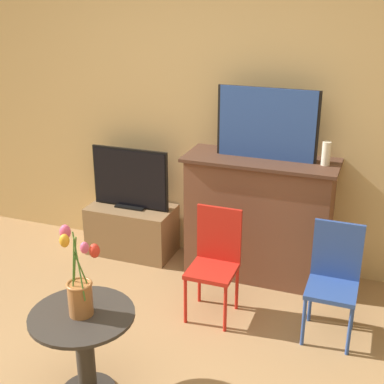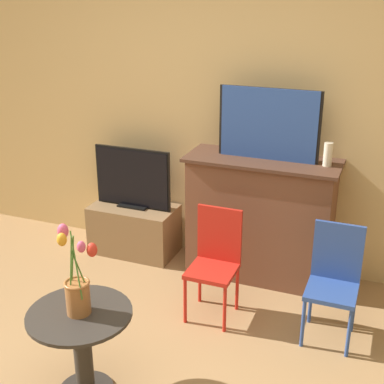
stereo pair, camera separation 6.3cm
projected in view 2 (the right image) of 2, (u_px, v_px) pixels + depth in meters
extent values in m
cube|color=tan|center=(228.00, 99.00, 4.17)|extent=(8.00, 0.06, 2.70)
cube|color=brown|center=(260.00, 218.00, 4.15)|extent=(1.09, 0.42, 0.98)
cube|color=#503123|center=(263.00, 161.00, 3.97)|extent=(1.15, 0.46, 0.02)
cube|color=black|center=(269.00, 124.00, 3.88)|extent=(0.75, 0.02, 0.53)
cube|color=#2D51A8|center=(268.00, 124.00, 3.87)|extent=(0.71, 0.02, 0.53)
cylinder|color=silver|center=(328.00, 154.00, 3.78)|extent=(0.06, 0.06, 0.17)
cube|color=olive|center=(134.00, 229.00, 4.62)|extent=(0.72, 0.40, 0.42)
cube|color=black|center=(133.00, 206.00, 4.54)|extent=(0.26, 0.12, 0.02)
cube|color=black|center=(133.00, 178.00, 4.46)|extent=(0.67, 0.02, 0.51)
cube|color=black|center=(132.00, 178.00, 4.45)|extent=(0.64, 0.02, 0.48)
cylinder|color=red|center=(185.00, 301.00, 3.64)|extent=(0.02, 0.02, 0.34)
cylinder|color=red|center=(225.00, 309.00, 3.54)|extent=(0.02, 0.02, 0.34)
cylinder|color=red|center=(200.00, 281.00, 3.89)|extent=(0.02, 0.02, 0.34)
cylinder|color=red|center=(237.00, 288.00, 3.79)|extent=(0.02, 0.02, 0.34)
cube|color=red|center=(212.00, 271.00, 3.65)|extent=(0.32, 0.32, 0.03)
cube|color=red|center=(220.00, 234.00, 3.70)|extent=(0.32, 0.02, 0.40)
cylinder|color=#2D4C99|center=(303.00, 323.00, 3.40)|extent=(0.02, 0.02, 0.34)
cylinder|color=#2D4C99|center=(349.00, 333.00, 3.30)|extent=(0.02, 0.02, 0.34)
cylinder|color=#2D4C99|center=(311.00, 300.00, 3.64)|extent=(0.02, 0.02, 0.34)
cylinder|color=#2D4C99|center=(354.00, 309.00, 3.55)|extent=(0.02, 0.02, 0.34)
cube|color=#2D4C99|center=(332.00, 291.00, 3.41)|extent=(0.32, 0.32, 0.03)
cube|color=#2D4C99|center=(338.00, 251.00, 3.46)|extent=(0.32, 0.02, 0.40)
cylinder|color=#332D28|center=(83.00, 355.00, 2.98)|extent=(0.10, 0.10, 0.52)
cylinder|color=#332D28|center=(79.00, 314.00, 2.88)|extent=(0.57, 0.57, 0.02)
cylinder|color=#AD6B38|center=(78.00, 298.00, 2.84)|extent=(0.13, 0.13, 0.18)
torus|color=#AD6B38|center=(77.00, 283.00, 2.81)|extent=(0.14, 0.14, 0.02)
cylinder|color=#477A2D|center=(80.00, 272.00, 2.79)|extent=(0.06, 0.05, 0.25)
ellipsoid|color=red|center=(92.00, 250.00, 2.76)|extent=(0.06, 0.06, 0.08)
cylinder|color=#477A2D|center=(76.00, 265.00, 2.75)|extent=(0.10, 0.09, 0.35)
ellipsoid|color=#E0517A|center=(81.00, 247.00, 2.59)|extent=(0.04, 0.04, 0.06)
cylinder|color=#477A2D|center=(72.00, 263.00, 2.78)|extent=(0.07, 0.03, 0.34)
ellipsoid|color=#E0517A|center=(63.00, 231.00, 2.76)|extent=(0.06, 0.06, 0.08)
cylinder|color=#477A2D|center=(71.00, 267.00, 2.76)|extent=(0.03, 0.04, 0.33)
ellipsoid|color=orange|center=(62.00, 240.00, 2.68)|extent=(0.05, 0.05, 0.07)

